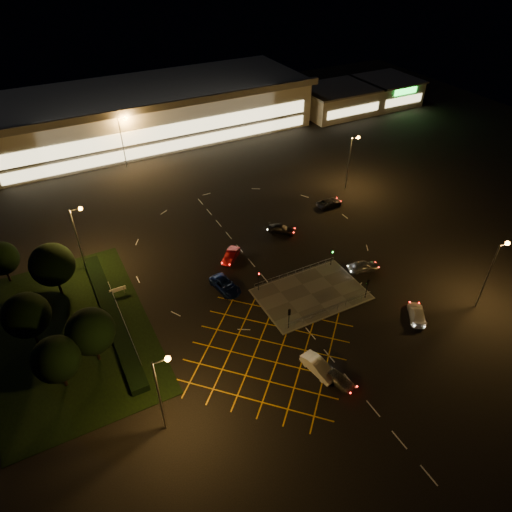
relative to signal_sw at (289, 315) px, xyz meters
name	(u,v)px	position (x,y,z in m)	size (l,w,h in m)	color
ground	(291,290)	(4.00, 5.99, -2.37)	(180.00, 180.00, 0.00)	black
pedestrian_island	(311,294)	(6.00, 3.99, -2.31)	(14.00, 9.00, 0.12)	#4C4944
grass_verge	(72,331)	(-24.00, 11.99, -2.33)	(18.00, 30.00, 0.08)	black
hedge	(112,315)	(-19.00, 11.99, -1.87)	(2.00, 26.00, 1.00)	black
supermarket	(150,111)	(4.00, 67.95, 2.95)	(72.00, 26.50, 10.50)	beige
retail_unit_a	(337,100)	(50.00, 59.97, 0.85)	(18.80, 14.80, 6.35)	beige
retail_unit_b	(386,91)	(66.00, 59.95, 0.85)	(14.80, 14.80, 6.35)	beige
streetlight_sw	(162,385)	(-17.56, -6.01, 4.20)	(1.78, 0.56, 10.03)	slate
streetlight_se	(494,266)	(24.44, -8.01, 4.20)	(1.78, 0.56, 10.03)	slate
streetlight_nw	(79,230)	(-19.56, 23.99, 4.20)	(1.78, 0.56, 10.03)	slate
streetlight_ne	(352,155)	(28.44, 25.99, 4.20)	(1.78, 0.56, 10.03)	slate
streetlight_far_left	(123,135)	(-5.56, 53.99, 4.20)	(1.78, 0.56, 10.03)	slate
streetlight_far_right	(293,101)	(34.44, 55.99, 4.20)	(1.78, 0.56, 10.03)	slate
signal_sw	(289,315)	(0.00, 0.00, 0.00)	(0.28, 0.30, 3.15)	black
signal_se	(367,285)	(12.00, 0.00, 0.00)	(0.28, 0.30, 3.15)	black
signal_nw	(258,278)	(0.00, 7.99, 0.00)	(0.28, 0.30, 3.15)	black
signal_ne	(332,253)	(12.00, 7.99, 0.00)	(0.28, 0.30, 3.15)	black
tree_a	(56,359)	(-26.00, 3.99, 1.97)	(5.04, 5.04, 6.86)	black
tree_b	(27,315)	(-28.00, 11.99, 2.28)	(5.40, 5.40, 7.35)	black
tree_c	(52,265)	(-24.00, 19.99, 2.59)	(5.76, 5.76, 7.84)	black
tree_d	(1,258)	(-30.00, 25.99, 1.65)	(4.68, 4.68, 6.37)	black
tree_e	(91,331)	(-22.00, 5.99, 2.28)	(5.40, 5.40, 7.35)	black
car_near_silver	(338,378)	(0.65, -9.51, -1.71)	(1.56, 3.87, 1.32)	#A6AAAD
car_queue_white	(318,367)	(-0.42, -7.24, -1.60)	(1.62, 4.64, 1.53)	silver
car_left_blue	(225,285)	(-3.89, 10.33, -1.64)	(2.42, 5.25, 1.46)	#0C1A4B
car_far_dkgrey	(281,229)	(9.91, 18.84, -1.72)	(1.82, 4.49, 1.30)	black
car_right_silver	(363,266)	(15.50, 4.91, -1.60)	(1.80, 4.47, 1.52)	#A0A3A7
car_circ_red	(231,256)	(-0.32, 16.15, -1.66)	(1.49, 4.27, 1.41)	maroon
car_east_grey	(329,203)	(21.54, 22.10, -1.72)	(2.15, 4.67, 1.30)	black
car_approach_white	(417,314)	(15.49, -5.95, -1.70)	(1.88, 4.63, 1.34)	#BDBDBD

